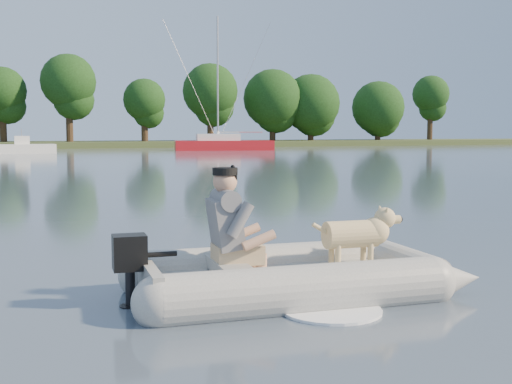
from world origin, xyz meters
name	(u,v)px	position (x,y,z in m)	size (l,w,h in m)	color
water	(338,276)	(0.00, 0.00, 0.00)	(160.00, 160.00, 0.00)	slate
shore_bank	(30,145)	(0.00, 62.00, 0.25)	(160.00, 12.00, 0.70)	#47512D
treeline	(106,95)	(7.47, 61.06, 5.34)	(91.66, 7.35, 9.27)	#332316
dinghy	(295,236)	(-0.75, -0.48, 0.57)	(4.41, 2.89, 1.34)	gray
man	(227,220)	(-1.42, -0.37, 0.75)	(0.70, 0.60, 1.04)	slate
dog	(351,239)	(-0.13, -0.48, 0.50)	(0.90, 0.32, 0.60)	tan
outboard_motor	(130,274)	(-2.36, -0.34, 0.30)	(0.40, 0.28, 0.76)	black
motorboat	(24,142)	(-1.30, 43.69, 0.86)	(4.50, 1.73, 1.90)	white
sailboat	(223,144)	(14.97, 46.28, 0.51)	(8.75, 4.31, 11.56)	#B4141B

